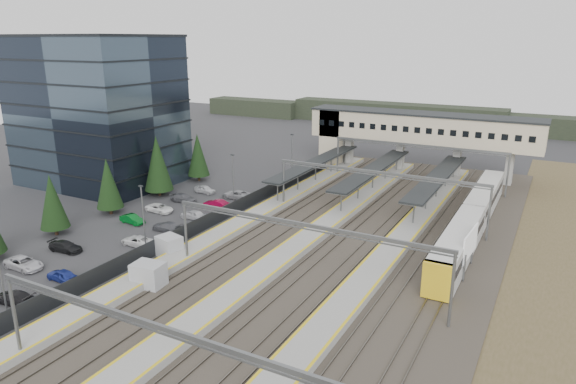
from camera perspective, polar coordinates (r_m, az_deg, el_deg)
The scene contains 15 objects.
ground at distance 62.71m, azimuth -5.05°, elevation -5.55°, with size 220.00×220.00×0.00m, color #2B2B2D.
office_building at distance 91.75m, azimuth -20.35°, elevation 8.49°, with size 24.30×18.30×24.30m.
conifer_row at distance 72.57m, azimuth -21.60°, elevation 0.45°, with size 4.42×49.82×9.50m.
car_park at distance 68.20m, azimuth -16.10°, elevation -3.75°, with size 10.65×39.40×1.28m.
lampposts at distance 66.68m, azimuth -10.33°, elevation -0.44°, with size 0.50×53.25×8.07m.
fence at distance 69.67m, azimuth -7.31°, elevation -2.43°, with size 0.08×90.00×2.00m.
relay_cabin_near at distance 53.02m, azimuth -15.22°, elevation -8.93°, with size 3.28×2.56×2.54m.
relay_cabin_far at distance 59.69m, azimuth -13.04°, elevation -5.89°, with size 3.04×2.73×2.37m.
rail_corridor at distance 62.56m, azimuth 4.69°, elevation -5.31°, with size 34.00×90.00×0.92m.
canopies at distance 81.86m, azimuth 9.45°, elevation 2.51°, with size 23.10×30.00×3.28m.
footbridge at distance 94.91m, azimuth 12.96°, elevation 6.73°, with size 40.40×6.40×11.20m.
gantries at distance 57.93m, azimuth 6.44°, elevation -1.18°, with size 28.40×62.28×7.17m.
train at distance 67.85m, azimuth 19.80°, elevation -2.93°, with size 2.84×39.42×3.57m.
billboard at distance 56.32m, azimuth 19.57°, elevation -5.59°, with size 0.51×5.76×4.85m.
treeline_far at distance 142.39m, azimuth 24.70°, elevation 6.82°, with size 170.00×19.00×7.00m.
Camera 1 is at (32.15, -48.35, 23.67)m, focal length 32.00 mm.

